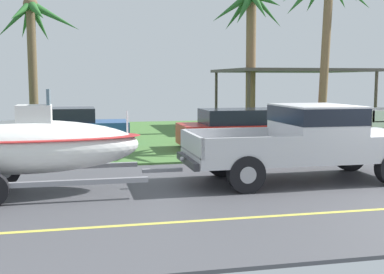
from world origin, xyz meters
TOP-DOWN VIEW (x-y plane):
  - ground at (0.00, 8.38)m, footprint 36.00×22.00m
  - pickup_truck_towing at (-1.24, 1.02)m, footprint 5.56×2.17m
  - boat_on_trailer at (-7.82, 1.02)m, footprint 6.09×2.24m
  - parked_sedan_near at (-1.10, 6.55)m, footprint 4.57×1.87m
  - parked_sedan_far at (-7.14, 8.61)m, footprint 4.36×1.82m
  - carport_awning at (3.44, 13.11)m, footprint 6.52×5.67m
  - palm_tree_near_left at (1.40, 5.82)m, footprint 3.21×3.39m
  - palm_tree_mid at (0.80, 11.53)m, footprint 3.47×3.37m
  - palm_tree_far_right at (-8.26, 10.96)m, footprint 3.26×2.44m

SIDE VIEW (x-z plane):
  - ground at x=0.00m, z-range -0.07..0.04m
  - parked_sedan_far at x=-7.14m, z-range -0.02..1.36m
  - parked_sedan_near at x=-1.10m, z-range -0.02..1.36m
  - boat_on_trailer at x=-7.82m, z-range -0.09..2.10m
  - pickup_truck_towing at x=-1.24m, z-range 0.11..1.91m
  - carport_awning at x=3.44m, z-range 1.31..4.19m
  - palm_tree_far_right at x=-8.26m, z-range 1.36..6.93m
  - palm_tree_mid at x=0.80m, z-range 1.58..8.04m
  - palm_tree_near_left at x=1.40m, z-range 1.88..8.07m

